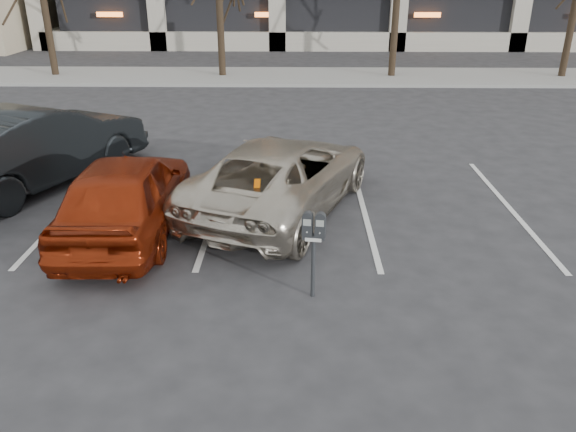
{
  "coord_description": "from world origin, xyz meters",
  "views": [
    {
      "loc": [
        0.13,
        -7.65,
        4.21
      ],
      "look_at": [
        0.01,
        -0.67,
        1.11
      ],
      "focal_mm": 35.0,
      "sensor_mm": 36.0,
      "label": 1
    }
  ],
  "objects_px": {
    "suv_silver": "(281,175)",
    "car_dark": "(36,145)",
    "car_red": "(126,194)",
    "parking_meter": "(314,234)"
  },
  "relations": [
    {
      "from": "suv_silver",
      "to": "car_dark",
      "type": "relative_size",
      "value": 1.06
    },
    {
      "from": "car_dark",
      "to": "suv_silver",
      "type": "bearing_deg",
      "value": -170.83
    },
    {
      "from": "suv_silver",
      "to": "car_dark",
      "type": "height_order",
      "value": "car_dark"
    },
    {
      "from": "car_red",
      "to": "car_dark",
      "type": "xyz_separation_m",
      "value": [
        -2.55,
        2.37,
        0.13
      ]
    },
    {
      "from": "parking_meter",
      "to": "car_dark",
      "type": "distance_m",
      "value": 7.18
    },
    {
      "from": "parking_meter",
      "to": "suv_silver",
      "type": "bearing_deg",
      "value": 107.95
    },
    {
      "from": "car_red",
      "to": "suv_silver",
      "type": "bearing_deg",
      "value": -158.67
    },
    {
      "from": "parking_meter",
      "to": "suv_silver",
      "type": "distance_m",
      "value": 3.16
    },
    {
      "from": "parking_meter",
      "to": "car_red",
      "type": "distance_m",
      "value": 3.73
    },
    {
      "from": "parking_meter",
      "to": "car_dark",
      "type": "xyz_separation_m",
      "value": [
        -5.66,
        4.41,
        -0.12
      ]
    }
  ]
}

